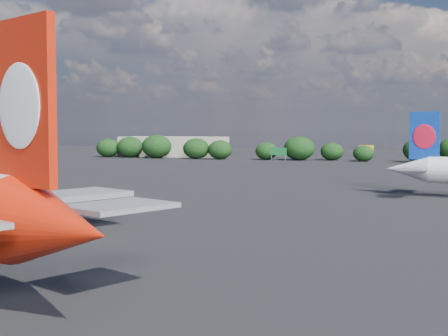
% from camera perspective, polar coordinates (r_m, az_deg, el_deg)
% --- Properties ---
extents(ground, '(500.00, 500.00, 0.00)m').
position_cam_1_polar(ground, '(105.39, -0.05, -2.58)').
color(ground, black).
rests_on(ground, ground).
extents(terminal_building, '(42.00, 16.00, 8.00)m').
position_cam_1_polar(terminal_building, '(251.44, -4.64, 1.96)').
color(terminal_building, '#A39B8C').
rests_on(terminal_building, ground).
extents(highway_sign, '(6.00, 0.30, 4.50)m').
position_cam_1_polar(highway_sign, '(221.54, 4.99, 1.50)').
color(highway_sign, '#125C27').
rests_on(highway_sign, ground).
extents(billboard_yellow, '(5.00, 0.30, 5.50)m').
position_cam_1_polar(billboard_yellow, '(222.54, 12.89, 1.63)').
color(billboard_yellow, gold).
rests_on(billboard_yellow, ground).
extents(horizon_treeline, '(199.02, 13.67, 9.22)m').
position_cam_1_polar(horizon_treeline, '(219.76, 11.55, 1.64)').
color(horizon_treeline, black).
rests_on(horizon_treeline, ground).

